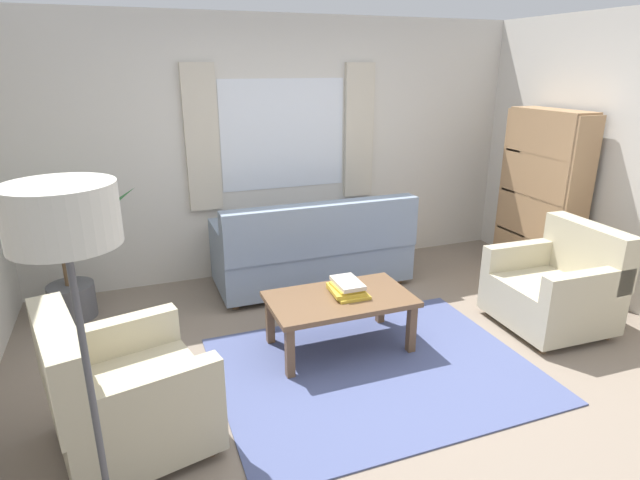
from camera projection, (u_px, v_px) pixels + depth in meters
name	position (u px, v px, depth m)	size (l,w,h in m)	color
ground_plane	(375.00, 370.00, 3.81)	(6.24, 6.24, 0.00)	gray
wall_back	(282.00, 148.00, 5.40)	(5.32, 0.12, 2.60)	silver
window_with_curtains	(284.00, 135.00, 5.27)	(1.98, 0.07, 1.40)	white
area_rug	(375.00, 369.00, 3.81)	(2.25, 1.75, 0.01)	#4C5684
couch	(314.00, 252.00, 5.14)	(1.90, 0.82, 0.92)	gray
armchair_left	(120.00, 395.00, 2.94)	(0.99, 1.00, 0.88)	#BCB293
armchair_right	(557.00, 287.00, 4.35)	(0.85, 0.87, 0.88)	#BCB293
coffee_table	(340.00, 303.00, 3.99)	(1.10, 0.64, 0.44)	brown
book_stack_on_table	(347.00, 288.00, 4.01)	(0.28, 0.33, 0.10)	gold
potted_plant	(68.00, 265.00, 4.48)	(1.30, 1.12, 1.15)	#56565B
bookshelf	(541.00, 194.00, 5.23)	(0.30, 0.94, 1.72)	#A87F56
standing_lamp	(66.00, 242.00, 1.97)	(0.42, 0.42, 1.72)	#4C4C51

